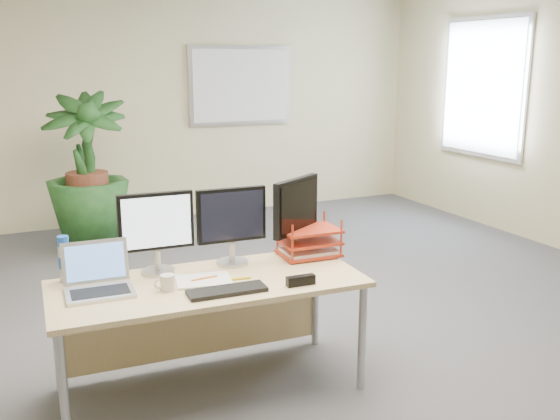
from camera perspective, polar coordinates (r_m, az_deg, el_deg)
name	(u,v)px	position (r m, az deg, el deg)	size (l,w,h in m)	color
floor	(293,364)	(4.02, 1.19, -13.89)	(8.00, 8.00, 0.00)	#4B4C51
back_wall	(142,105)	(7.39, -12.55, 9.35)	(7.00, 0.04, 2.70)	beige
whiteboard	(240,86)	(7.69, -3.65, 11.28)	(1.30, 0.04, 0.95)	#BCBCC1
window	(483,88)	(7.46, 18.05, 10.59)	(0.04, 1.30, 1.55)	#BCBCC1
desk	(205,298)	(3.63, -6.91, -8.03)	(1.75, 0.80, 0.66)	#D6B37E
floor_plant	(87,177)	(6.30, -17.22, 2.86)	(0.84, 0.84, 1.50)	#153A17
monitor_left	(156,228)	(3.60, -11.23, -1.59)	(0.42, 0.19, 0.47)	#A8A8AC
monitor_right	(232,221)	(3.70, -4.45, -1.00)	(0.42, 0.19, 0.47)	#A8A8AC
monitor_dark	(296,212)	(3.84, 1.50, -0.18)	(0.40, 0.27, 0.49)	#A8A8AC
laptop	(98,280)	(3.46, -16.30, -6.14)	(0.36, 0.32, 0.25)	silver
keyboard	(227,291)	(3.32, -4.87, -7.36)	(0.42, 0.14, 0.02)	black
coffee_mug	(167,283)	(3.39, -10.30, -6.55)	(0.11, 0.08, 0.09)	silver
spiral_notebook	(204,280)	(3.50, -7.01, -6.39)	(0.30, 0.23, 0.01)	white
orange_pen	(204,278)	(3.50, -6.94, -6.21)	(0.01, 0.01, 0.15)	orange
yellow_highlighter	(241,278)	(3.51, -3.60, -6.25)	(0.01, 0.01, 0.11)	yellow
water_bottle	(64,260)	(3.64, -19.10, -4.33)	(0.07, 0.07, 0.26)	silver
letter_tray	(309,244)	(3.90, 2.65, -3.11)	(0.37, 0.29, 0.17)	#AC2A15
stapler	(301,280)	(3.41, 1.90, -6.46)	(0.16, 0.04, 0.05)	black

